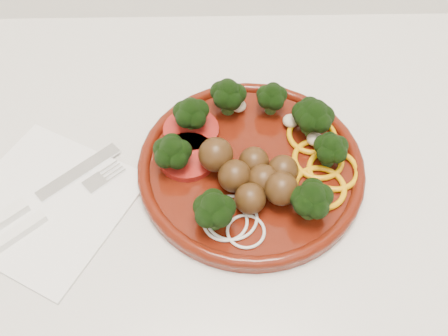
{
  "coord_description": "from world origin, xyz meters",
  "views": [
    {
      "loc": [
        -0.19,
        1.39,
        1.35
      ],
      "look_at": [
        -0.18,
        1.71,
        0.92
      ],
      "focal_mm": 40.0,
      "sensor_mm": 36.0,
      "label": 1
    }
  ],
  "objects_px": {
    "knife": "(22,207)",
    "fork": "(31,224)",
    "plate": "(254,160)",
    "napkin": "(46,204)"
  },
  "relations": [
    {
      "from": "knife",
      "to": "fork",
      "type": "distance_m",
      "value": 0.03
    },
    {
      "from": "plate",
      "to": "fork",
      "type": "bearing_deg",
      "value": -163.08
    },
    {
      "from": "napkin",
      "to": "fork",
      "type": "distance_m",
      "value": 0.03
    },
    {
      "from": "plate",
      "to": "knife",
      "type": "relative_size",
      "value": 1.65
    },
    {
      "from": "napkin",
      "to": "knife",
      "type": "height_order",
      "value": "knife"
    },
    {
      "from": "plate",
      "to": "knife",
      "type": "bearing_deg",
      "value": -168.5
    },
    {
      "from": "plate",
      "to": "fork",
      "type": "height_order",
      "value": "plate"
    },
    {
      "from": "napkin",
      "to": "plate",
      "type": "bearing_deg",
      "value": 10.73
    },
    {
      "from": "napkin",
      "to": "knife",
      "type": "xyz_separation_m",
      "value": [
        -0.02,
        -0.01,
        0.01
      ]
    },
    {
      "from": "napkin",
      "to": "fork",
      "type": "relative_size",
      "value": 1.22
    }
  ]
}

